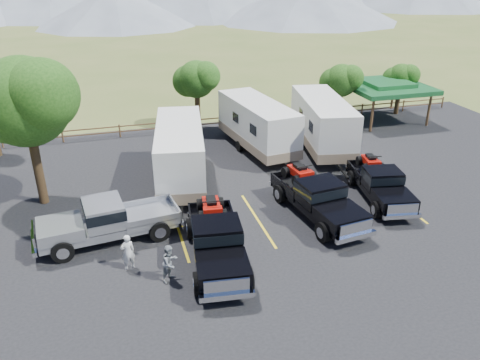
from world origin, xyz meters
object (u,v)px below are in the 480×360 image
object	(u,v)px
pavilion	(386,86)
trailer_left	(180,154)
person_b	(170,263)
rig_left	(216,238)
rig_right	(380,182)
person_a	(128,252)
rig_center	(317,196)
pickup_silver	(109,220)
tree_big_nw	(24,102)
trailer_right	(322,124)
trailer_center	(257,125)

from	to	relation	value
pavilion	trailer_left	world-z (taller)	trailer_left
person_b	rig_left	bearing A→B (deg)	-18.16
pavilion	person_b	size ratio (longest dim) A/B	3.85
rig_right	person_a	bearing A→B (deg)	-158.18
pavilion	rig_center	bearing A→B (deg)	-131.91
trailer_left	pickup_silver	size ratio (longest dim) A/B	1.46
tree_big_nw	trailer_right	world-z (taller)	tree_big_nw
trailer_right	person_b	distance (m)	16.94
tree_big_nw	rig_left	size ratio (longest dim) A/B	1.16
rig_left	trailer_right	world-z (taller)	trailer_right
trailer_center	pickup_silver	distance (m)	13.54
rig_right	pickup_silver	distance (m)	14.25
rig_center	pavilion	bearing A→B (deg)	40.85
rig_right	trailer_center	world-z (taller)	trailer_center
rig_left	trailer_center	world-z (taller)	trailer_center
trailer_center	rig_right	bearing A→B (deg)	-72.55
rig_left	trailer_left	bearing A→B (deg)	97.81
rig_center	trailer_left	size ratio (longest dim) A/B	0.69
pavilion	pickup_silver	distance (m)	25.68
person_b	trailer_right	bearing A→B (deg)	3.07
trailer_left	person_b	world-z (taller)	trailer_left
trailer_right	pickup_silver	size ratio (longest dim) A/B	1.49
rig_left	pickup_silver	size ratio (longest dim) A/B	0.99
trailer_left	trailer_right	distance (m)	10.51
pavilion	person_a	xyz separation A→B (m)	(-21.50, -15.42, -1.94)
rig_center	person_a	bearing A→B (deg)	-175.09
pickup_silver	person_b	distance (m)	4.46
trailer_right	trailer_center	bearing A→B (deg)	176.55
trailer_right	rig_right	bearing A→B (deg)	-80.87
rig_left	trailer_center	distance (m)	13.24
person_a	trailer_left	bearing A→B (deg)	-129.85
tree_big_nw	person_b	bearing A→B (deg)	-57.10
rig_right	tree_big_nw	bearing A→B (deg)	175.37
trailer_right	person_b	xyz separation A→B (m)	(-12.12, -11.79, -1.05)
rig_left	person_a	size ratio (longest dim) A/B	4.16
pickup_silver	person_b	xyz separation A→B (m)	(2.26, -3.84, -0.23)
pavilion	rig_center	world-z (taller)	pavilion
pavilion	rig_left	xyz separation A→B (m)	(-17.78, -15.78, -1.69)
pavilion	rig_center	xyz separation A→B (m)	(-12.01, -13.37, -1.68)
pavilion	trailer_left	size ratio (longest dim) A/B	0.62
trailer_right	person_a	size ratio (longest dim) A/B	6.29
tree_big_nw	person_b	size ratio (longest dim) A/B	4.87
tree_big_nw	rig_center	size ratio (longest dim) A/B	1.14
person_a	person_b	bearing A→B (deg)	125.99
rig_right	trailer_left	bearing A→B (deg)	163.58
person_a	person_b	xyz separation A→B (m)	(1.59, -1.27, -0.01)
pavilion	rig_right	distance (m)	14.98
tree_big_nw	pickup_silver	bearing A→B (deg)	-55.30
tree_big_nw	trailer_left	world-z (taller)	tree_big_nw
rig_center	rig_left	bearing A→B (deg)	-164.60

